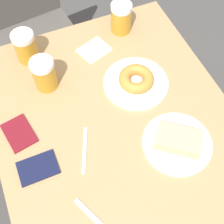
% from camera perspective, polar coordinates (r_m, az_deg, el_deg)
% --- Properties ---
extents(ground_plane, '(8.00, 8.00, 0.00)m').
position_cam_1_polar(ground_plane, '(1.76, 0.00, -12.43)').
color(ground_plane, '#474442').
extents(table, '(0.84, 0.96, 0.72)m').
position_cam_1_polar(table, '(1.16, 0.00, -2.07)').
color(table, tan).
rests_on(table, ground_plane).
extents(chair, '(0.45, 0.45, 0.86)m').
position_cam_1_polar(chair, '(1.76, -14.64, 16.03)').
color(chair, '#514C47').
rests_on(chair, ground_plane).
extents(plate_with_cake, '(0.24, 0.24, 0.05)m').
position_cam_1_polar(plate_with_cake, '(1.06, 11.93, -5.32)').
color(plate_with_cake, white).
rests_on(plate_with_cake, table).
extents(plate_with_donut, '(0.25, 0.25, 0.05)m').
position_cam_1_polar(plate_with_donut, '(1.17, 4.42, 5.72)').
color(plate_with_donut, white).
rests_on(plate_with_donut, table).
extents(beer_mug_left, '(0.09, 0.09, 0.13)m').
position_cam_1_polar(beer_mug_left, '(1.16, -12.28, 6.82)').
color(beer_mug_left, '#C68C23').
rests_on(beer_mug_left, table).
extents(beer_mug_center, '(0.09, 0.09, 0.13)m').
position_cam_1_polar(beer_mug_center, '(1.26, -15.52, 11.41)').
color(beer_mug_center, '#C68C23').
rests_on(beer_mug_center, table).
extents(beer_mug_right, '(0.09, 0.09, 0.13)m').
position_cam_1_polar(beer_mug_right, '(1.33, 1.68, 16.85)').
color(beer_mug_right, '#C68C23').
rests_on(beer_mug_right, table).
extents(napkin_folded, '(0.14, 0.13, 0.00)m').
position_cam_1_polar(napkin_folded, '(1.29, -3.30, 11.26)').
color(napkin_folded, white).
rests_on(napkin_folded, table).
extents(fork, '(0.08, 0.16, 0.00)m').
position_cam_1_polar(fork, '(1.05, -5.02, -6.92)').
color(fork, silver).
rests_on(fork, table).
extents(knife, '(0.10, 0.19, 0.00)m').
position_cam_1_polar(knife, '(0.97, -2.33, -19.68)').
color(knife, silver).
rests_on(knife, table).
extents(passport_near_edge, '(0.13, 0.09, 0.01)m').
position_cam_1_polar(passport_near_edge, '(1.05, -13.39, -9.90)').
color(passport_near_edge, '#141938').
rests_on(passport_near_edge, table).
extents(passport_far_edge, '(0.11, 0.14, 0.01)m').
position_cam_1_polar(passport_far_edge, '(1.12, -16.64, -3.72)').
color(passport_far_edge, maroon).
rests_on(passport_far_edge, table).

